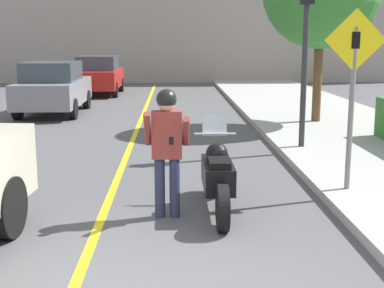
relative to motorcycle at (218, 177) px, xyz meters
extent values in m
cube|color=yellow|center=(-1.59, 3.23, -0.50)|extent=(0.12, 36.00, 0.01)
cube|color=gray|center=(-0.99, 23.23, 3.88)|extent=(28.00, 1.20, 8.77)
cylinder|color=black|center=(0.00, -0.81, -0.20)|extent=(0.14, 0.61, 0.61)
cylinder|color=black|center=(0.00, 0.78, -0.20)|extent=(0.14, 0.61, 0.61)
cube|color=black|center=(0.00, -0.01, 0.03)|extent=(0.40, 1.09, 0.36)
sphere|color=black|center=(0.00, 0.14, 0.29)|extent=(0.32, 0.32, 0.32)
cube|color=black|center=(0.00, -0.26, 0.25)|extent=(0.28, 0.48, 0.10)
cylinder|color=silver|center=(0.00, 0.54, 0.51)|extent=(0.62, 0.03, 0.03)
cube|color=silver|center=(0.00, 0.61, 0.63)|extent=(0.36, 0.12, 0.31)
cylinder|color=#282D4C|center=(-0.80, -0.23, -0.09)|extent=(0.14, 0.14, 0.83)
cylinder|color=#282D4C|center=(-0.60, -0.23, -0.09)|extent=(0.14, 0.14, 0.83)
cube|color=maroon|center=(-0.70, -0.23, 0.64)|extent=(0.40, 0.22, 0.63)
cylinder|color=maroon|center=(-0.95, -0.33, 0.74)|extent=(0.09, 0.38, 0.49)
cylinder|color=maroon|center=(-0.45, -0.35, 0.71)|extent=(0.09, 0.44, 0.44)
sphere|color=tan|center=(-0.70, -0.23, 1.06)|extent=(0.23, 0.23, 0.23)
sphere|color=black|center=(-0.70, -0.23, 1.11)|extent=(0.27, 0.27, 0.27)
cube|color=black|center=(-0.64, -0.51, 0.61)|extent=(0.06, 0.05, 0.11)
cylinder|color=black|center=(-2.63, -0.93, -0.12)|extent=(0.29, 0.78, 0.76)
cylinder|color=slate|center=(2.03, 0.59, 0.85)|extent=(0.08, 0.08, 2.42)
cube|color=yellow|center=(2.03, 0.57, 1.87)|extent=(0.91, 0.02, 0.91)
cube|color=black|center=(2.03, 0.55, 1.87)|extent=(0.12, 0.01, 0.24)
cylinder|color=#2D2D30|center=(2.11, 3.87, 1.49)|extent=(0.12, 0.12, 3.69)
cylinder|color=brown|center=(3.36, 7.43, 0.87)|extent=(0.24, 0.24, 2.45)
cylinder|color=black|center=(-5.31, 11.57, -0.18)|extent=(0.22, 0.64, 0.64)
cylinder|color=black|center=(-3.65, 11.57, -0.18)|extent=(0.22, 0.64, 0.64)
cylinder|color=black|center=(-5.31, 8.96, -0.18)|extent=(0.22, 0.64, 0.64)
cylinder|color=black|center=(-3.65, 8.96, -0.18)|extent=(0.22, 0.64, 0.64)
cube|color=gray|center=(-4.48, 10.27, 0.20)|extent=(1.80, 4.20, 0.76)
cube|color=#38424C|center=(-4.48, 10.10, 0.88)|extent=(1.58, 2.18, 0.60)
cylinder|color=black|center=(-4.69, 17.77, -0.18)|extent=(0.22, 0.64, 0.64)
cylinder|color=black|center=(-3.04, 17.77, -0.18)|extent=(0.22, 0.64, 0.64)
cylinder|color=black|center=(-4.69, 15.16, -0.18)|extent=(0.22, 0.64, 0.64)
cylinder|color=black|center=(-3.04, 15.16, -0.18)|extent=(0.22, 0.64, 0.64)
cube|color=#B21E19|center=(-3.87, 16.47, 0.20)|extent=(1.80, 4.20, 0.76)
cube|color=#38424C|center=(-3.87, 16.30, 0.88)|extent=(1.58, 2.18, 0.60)
camera|label=1|loc=(-0.61, -7.20, 1.88)|focal=50.00mm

